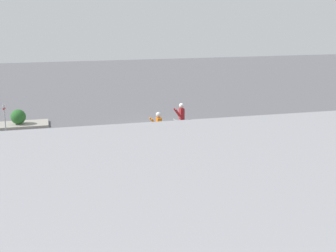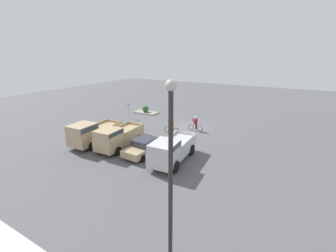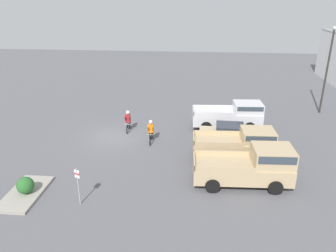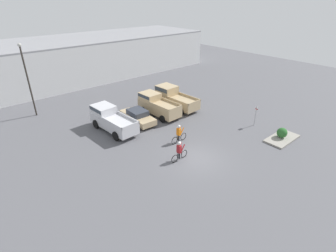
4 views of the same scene
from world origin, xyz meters
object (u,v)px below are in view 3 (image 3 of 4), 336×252
shrub (25,185)px  cyclist_0 (151,131)px  sedan_0 (230,134)px  pickup_truck_0 (232,115)px  fire_lane_sign (78,183)px  cyclist_1 (128,120)px  pickup_truck_1 (239,145)px  pickup_truck_2 (252,165)px  lamppost (328,65)px

shrub → cyclist_0: bearing=142.8°
cyclist_0 → sedan_0: bearing=94.4°
shrub → pickup_truck_0: bearing=132.4°
sedan_0 → fire_lane_sign: (8.45, -8.23, 0.59)m
pickup_truck_0 → cyclist_1: bearing=-80.6°
shrub → pickup_truck_1: bearing=113.7°
sedan_0 → cyclist_0: cyclist_0 is taller
fire_lane_sign → pickup_truck_1: bearing=123.5°
cyclist_0 → pickup_truck_2: bearing=51.6°
sedan_0 → cyclist_1: bearing=-100.7°
pickup_truck_2 → lamppost: size_ratio=0.73×
pickup_truck_2 → cyclist_0: 8.27m
pickup_truck_1 → pickup_truck_2: size_ratio=0.94×
sedan_0 → cyclist_0: 5.72m
shrub → fire_lane_sign: bearing=80.7°
pickup_truck_1 → fire_lane_sign: (5.67, -8.56, 0.17)m
pickup_truck_0 → shrub: size_ratio=6.04×
cyclist_1 → shrub: size_ratio=1.90×
fire_lane_sign → shrub: size_ratio=2.29×
cyclist_1 → fire_lane_sign: fire_lane_sign is taller
cyclist_0 → lamppost: 16.80m
lamppost → pickup_truck_2: bearing=-31.6°
pickup_truck_1 → fire_lane_sign: 10.27m
pickup_truck_2 → cyclist_1: bearing=-129.4°
shrub → cyclist_1: bearing=159.1°
lamppost → cyclist_1: bearing=-70.3°
pickup_truck_0 → cyclist_0: bearing=-61.8°
sedan_0 → pickup_truck_2: bearing=7.9°
pickup_truck_0 → fire_lane_sign: size_ratio=2.64×
pickup_truck_0 → cyclist_1: (1.36, -8.19, -0.26)m
cyclist_0 → cyclist_1: size_ratio=1.04×
sedan_0 → pickup_truck_2: pickup_truck_2 is taller
pickup_truck_1 → lamppost: 13.59m
pickup_truck_1 → lamppost: lamppost is taller
pickup_truck_1 → cyclist_1: (-4.25, -8.13, -0.25)m
pickup_truck_1 → fire_lane_sign: size_ratio=2.46×
cyclist_1 → shrub: bearing=-20.9°
pickup_truck_2 → shrub: (2.36, -12.16, -0.56)m
sedan_0 → lamppost: (-7.37, 8.74, 3.73)m
pickup_truck_1 → pickup_truck_0: bearing=179.3°
pickup_truck_0 → shrub: bearing=-47.6°
sedan_0 → pickup_truck_2: size_ratio=0.80×
pickup_truck_2 → lamppost: (-12.95, 7.97, 3.25)m
pickup_truck_0 → lamppost: (-4.54, 8.35, 3.29)m
pickup_truck_2 → pickup_truck_0: bearing=-177.4°
pickup_truck_1 → fire_lane_sign: pickup_truck_1 is taller
pickup_truck_0 → shrub: pickup_truck_0 is taller
pickup_truck_0 → pickup_truck_1: size_ratio=1.07×
pickup_truck_0 → cyclist_1: size_ratio=3.18×
pickup_truck_2 → shrub: bearing=-79.0°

